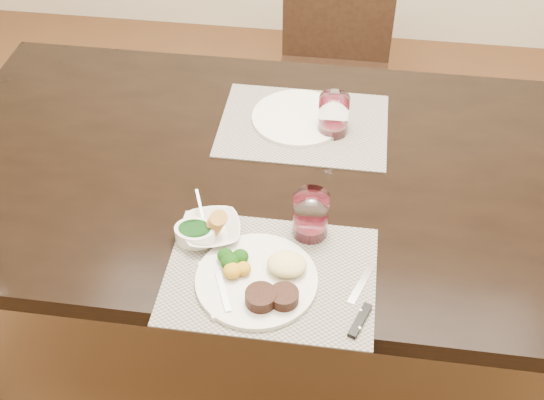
# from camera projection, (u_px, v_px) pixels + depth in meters

# --- Properties ---
(ground_plane) EXTENTS (4.50, 4.50, 0.00)m
(ground_plane) POSITION_uv_depth(u_px,v_px,m) (304.00, 340.00, 2.27)
(ground_plane) COLOR #4A2A17
(ground_plane) RESTS_ON ground
(dining_table) EXTENTS (2.00, 1.00, 0.75)m
(dining_table) POSITION_uv_depth(u_px,v_px,m) (312.00, 193.00, 1.81)
(dining_table) COLOR black
(dining_table) RESTS_ON ground
(chair_far) EXTENTS (0.42, 0.42, 0.90)m
(chair_far) POSITION_uv_depth(u_px,v_px,m) (334.00, 59.00, 2.59)
(chair_far) COLOR black
(chair_far) RESTS_ON ground
(placemat_near) EXTENTS (0.46, 0.34, 0.00)m
(placemat_near) POSITION_uv_depth(u_px,v_px,m) (270.00, 275.00, 1.49)
(placemat_near) COLOR gray
(placemat_near) RESTS_ON dining_table
(placemat_far) EXTENTS (0.46, 0.34, 0.00)m
(placemat_far) POSITION_uv_depth(u_px,v_px,m) (304.00, 125.00, 1.88)
(placemat_far) COLOR gray
(placemat_far) RESTS_ON dining_table
(dinner_plate) EXTENTS (0.27, 0.27, 0.05)m
(dinner_plate) POSITION_uv_depth(u_px,v_px,m) (262.00, 279.00, 1.46)
(dinner_plate) COLOR silver
(dinner_plate) RESTS_ON placemat_near
(napkin_fork) EXTENTS (0.14, 0.18, 0.02)m
(napkin_fork) POSITION_uv_depth(u_px,v_px,m) (225.00, 286.00, 1.46)
(napkin_fork) COLOR white
(napkin_fork) RESTS_ON placemat_near
(steak_knife) EXTENTS (0.06, 0.21, 0.01)m
(steak_knife) POSITION_uv_depth(u_px,v_px,m) (360.00, 311.00, 1.42)
(steak_knife) COLOR silver
(steak_knife) RESTS_ON placemat_near
(cracker_bowl) EXTENTS (0.16, 0.16, 0.06)m
(cracker_bowl) POSITION_uv_depth(u_px,v_px,m) (212.00, 230.00, 1.57)
(cracker_bowl) COLOR silver
(cracker_bowl) RESTS_ON placemat_near
(sauce_ramekin) EXTENTS (0.09, 0.14, 0.07)m
(sauce_ramekin) POSITION_uv_depth(u_px,v_px,m) (195.00, 233.00, 1.55)
(sauce_ramekin) COLOR silver
(sauce_ramekin) RESTS_ON placemat_near
(wine_glass_near) EXTENTS (0.08, 0.08, 0.11)m
(wine_glass_near) POSITION_uv_depth(u_px,v_px,m) (311.00, 217.00, 1.55)
(wine_glass_near) COLOR white
(wine_glass_near) RESTS_ON placemat_near
(far_plate) EXTENTS (0.26, 0.26, 0.01)m
(far_plate) POSITION_uv_depth(u_px,v_px,m) (298.00, 118.00, 1.90)
(far_plate) COLOR silver
(far_plate) RESTS_ON placemat_far
(wine_glass_far) EXTENTS (0.08, 0.08, 0.11)m
(wine_glass_far) POSITION_uv_depth(u_px,v_px,m) (333.00, 117.00, 1.83)
(wine_glass_far) COLOR white
(wine_glass_far) RESTS_ON placemat_far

